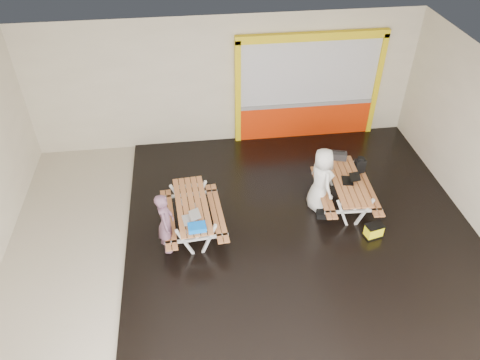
{
  "coord_description": "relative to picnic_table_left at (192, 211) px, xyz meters",
  "views": [
    {
      "loc": [
        -0.98,
        -6.75,
        7.09
      ],
      "look_at": [
        0.0,
        0.9,
        1.0
      ],
      "focal_mm": 34.36,
      "sensor_mm": 36.0,
      "label": 1
    }
  ],
  "objects": [
    {
      "name": "room",
      "position": [
        1.06,
        -0.52,
        1.17
      ],
      "size": [
        10.02,
        8.02,
        3.52
      ],
      "color": "beige",
      "rests_on": "ground"
    },
    {
      "name": "deck",
      "position": [
        2.31,
        -0.52,
        -0.55
      ],
      "size": [
        7.5,
        7.98,
        0.05
      ],
      "primitive_type": "cube",
      "color": "black",
      "rests_on": "room"
    },
    {
      "name": "kiosk",
      "position": [
        3.26,
        3.41,
        0.87
      ],
      "size": [
        3.88,
        0.16,
        3.0
      ],
      "color": "red",
      "rests_on": "room"
    },
    {
      "name": "picnic_table_left",
      "position": [
        0.0,
        0.0,
        0.0
      ],
      "size": [
        1.4,
        1.96,
        0.75
      ],
      "color": "#B57140",
      "rests_on": "deck"
    },
    {
      "name": "picnic_table_right",
      "position": [
        3.49,
        0.4,
        -0.01
      ],
      "size": [
        1.35,
        1.92,
        0.74
      ],
      "color": "#B57140",
      "rests_on": "deck"
    },
    {
      "name": "person_left",
      "position": [
        -0.54,
        -0.52,
        0.21
      ],
      "size": [
        0.36,
        0.53,
        1.4
      ],
      "primitive_type": "imported",
      "rotation": [
        0.0,
        0.0,
        1.52
      ],
      "color": "#6D4A60",
      "rests_on": "deck"
    },
    {
      "name": "person_right",
      "position": [
        2.88,
        0.43,
        0.2
      ],
      "size": [
        0.65,
        0.86,
        1.59
      ],
      "primitive_type": "imported",
      "rotation": [
        0.0,
        0.0,
        1.76
      ],
      "color": "white",
      "rests_on": "deck"
    },
    {
      "name": "laptop_left",
      "position": [
        -0.04,
        -0.46,
        0.22
      ],
      "size": [
        0.4,
        0.37,
        0.15
      ],
      "color": "silver",
      "rests_on": "picnic_table_left"
    },
    {
      "name": "laptop_right",
      "position": [
        3.53,
        0.36,
        0.22
      ],
      "size": [
        0.43,
        0.39,
        0.16
      ],
      "color": "black",
      "rests_on": "picnic_table_right"
    },
    {
      "name": "blue_pouch",
      "position": [
        0.07,
        -0.75,
        0.23
      ],
      "size": [
        0.37,
        0.27,
        0.1
      ],
      "primitive_type": "cube",
      "rotation": [
        0.0,
        0.0,
        0.08
      ],
      "color": "blue",
      "rests_on": "picnic_table_left"
    },
    {
      "name": "toolbox",
      "position": [
        3.51,
        1.22,
        0.25
      ],
      "size": [
        0.43,
        0.3,
        0.23
      ],
      "color": "black",
      "rests_on": "picnic_table_right"
    },
    {
      "name": "backpack",
      "position": [
        3.99,
        0.99,
        0.11
      ],
      "size": [
        0.26,
        0.19,
        0.41
      ],
      "color": "black",
      "rests_on": "picnic_table_right"
    },
    {
      "name": "dark_case",
      "position": [
        2.93,
        0.04,
        -0.46
      ],
      "size": [
        0.39,
        0.32,
        0.13
      ],
      "primitive_type": "cube",
      "rotation": [
        0.0,
        0.0,
        -0.16
      ],
      "color": "black",
      "rests_on": "deck"
    },
    {
      "name": "fluke_bag",
      "position": [
        3.79,
        -0.71,
        -0.37
      ],
      "size": [
        0.42,
        0.32,
        0.32
      ],
      "color": "black",
      "rests_on": "deck"
    }
  ]
}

